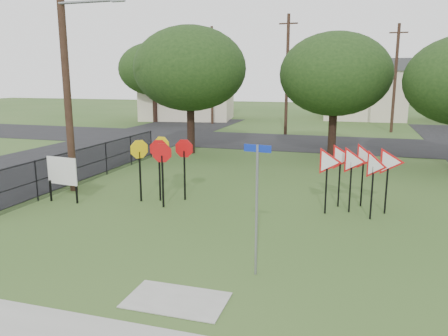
# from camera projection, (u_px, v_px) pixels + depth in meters

# --- Properties ---
(ground) EXTENTS (140.00, 140.00, 0.00)m
(ground) POSITION_uv_depth(u_px,v_px,m) (214.00, 255.00, 10.97)
(ground) COLOR #2E4E1D
(street_left) EXTENTS (8.00, 50.00, 0.02)m
(street_left) POSITION_uv_depth(u_px,v_px,m) (62.00, 159.00, 23.75)
(street_left) COLOR black
(street_left) RESTS_ON ground
(street_far) EXTENTS (60.00, 8.00, 0.02)m
(street_far) POSITION_uv_depth(u_px,v_px,m) (305.00, 143.00, 29.71)
(street_far) COLOR black
(street_far) RESTS_ON ground
(curb_pad) EXTENTS (2.00, 1.20, 0.02)m
(curb_pad) POSITION_uv_depth(u_px,v_px,m) (176.00, 300.00, 8.72)
(curb_pad) COLOR gray
(curb_pad) RESTS_ON ground
(street_name_sign) EXTENTS (0.61, 0.10, 2.97)m
(street_name_sign) POSITION_uv_depth(u_px,v_px,m) (257.00, 202.00, 9.55)
(street_name_sign) COLOR gray
(street_name_sign) RESTS_ON ground
(stop_sign_cluster) EXTENTS (2.02, 1.71, 2.24)m
(stop_sign_cluster) POSITION_uv_depth(u_px,v_px,m) (161.00, 155.00, 15.49)
(stop_sign_cluster) COLOR black
(stop_sign_cluster) RESTS_ON ground
(yield_sign_cluster) EXTENTS (2.84, 2.02, 2.22)m
(yield_sign_cluster) POSITION_uv_depth(u_px,v_px,m) (357.00, 163.00, 14.18)
(yield_sign_cluster) COLOR black
(yield_sign_cluster) RESTS_ON ground
(info_board) EXTENTS (1.30, 0.21, 1.63)m
(info_board) POSITION_uv_depth(u_px,v_px,m) (62.00, 173.00, 15.40)
(info_board) COLOR black
(info_board) RESTS_ON ground
(utility_pole_main) EXTENTS (3.55, 0.33, 10.00)m
(utility_pole_main) POSITION_uv_depth(u_px,v_px,m) (66.00, 54.00, 16.18)
(utility_pole_main) COLOR #3A251A
(utility_pole_main) RESTS_ON ground
(far_pole_a) EXTENTS (1.40, 0.24, 9.00)m
(far_pole_a) POSITION_uv_depth(u_px,v_px,m) (287.00, 74.00, 33.09)
(far_pole_a) COLOR #3A251A
(far_pole_a) RESTS_ON ground
(far_pole_b) EXTENTS (1.40, 0.24, 8.50)m
(far_pole_b) POSITION_uv_depth(u_px,v_px,m) (395.00, 78.00, 34.62)
(far_pole_b) COLOR #3A251A
(far_pole_b) RESTS_ON ground
(far_pole_c) EXTENTS (1.40, 0.24, 9.00)m
(far_pole_c) POSITION_uv_depth(u_px,v_px,m) (212.00, 75.00, 40.98)
(far_pole_c) COLOR #3A251A
(far_pole_c) RESTS_ON ground
(fence_run) EXTENTS (0.05, 11.55, 1.50)m
(fence_run) POSITION_uv_depth(u_px,v_px,m) (92.00, 162.00, 18.83)
(fence_run) COLOR black
(fence_run) RESTS_ON ground
(house_left) EXTENTS (10.58, 8.88, 7.20)m
(house_left) POSITION_uv_depth(u_px,v_px,m) (188.00, 84.00, 46.06)
(house_left) COLOR beige
(house_left) RESTS_ON ground
(house_mid) EXTENTS (8.40, 8.40, 6.20)m
(house_mid) POSITION_uv_depth(u_px,v_px,m) (366.00, 89.00, 46.67)
(house_mid) COLOR beige
(house_mid) RESTS_ON ground
(tree_near_left) EXTENTS (6.40, 6.40, 7.27)m
(tree_near_left) POSITION_uv_depth(u_px,v_px,m) (190.00, 69.00, 24.80)
(tree_near_left) COLOR black
(tree_near_left) RESTS_ON ground
(tree_near_mid) EXTENTS (6.00, 6.00, 6.80)m
(tree_near_mid) POSITION_uv_depth(u_px,v_px,m) (335.00, 74.00, 23.53)
(tree_near_mid) COLOR black
(tree_near_mid) RESTS_ON ground
(tree_far_left) EXTENTS (6.80, 6.80, 7.73)m
(tree_far_left) POSITION_uv_depth(u_px,v_px,m) (154.00, 69.00, 42.57)
(tree_far_left) COLOR black
(tree_far_left) RESTS_ON ground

